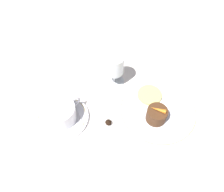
# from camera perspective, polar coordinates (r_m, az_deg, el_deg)

# --- Properties ---
(ground_plane) EXTENTS (3.00, 3.00, 0.00)m
(ground_plane) POSITION_cam_1_polar(r_m,az_deg,el_deg) (0.70, 9.99, -4.49)
(ground_plane) COLOR white
(dinner_plate) EXTENTS (0.25, 0.25, 0.01)m
(dinner_plate) POSITION_cam_1_polar(r_m,az_deg,el_deg) (0.70, 11.85, -3.81)
(dinner_plate) COLOR white
(dinner_plate) RESTS_ON ground_plane
(saucer) EXTENTS (0.16, 0.16, 0.01)m
(saucer) POSITION_cam_1_polar(r_m,az_deg,el_deg) (0.69, -12.82, -5.49)
(saucer) COLOR white
(saucer) RESTS_ON ground_plane
(coffee_cup) EXTENTS (0.13, 0.10, 0.05)m
(coffee_cup) POSITION_cam_1_polar(r_m,az_deg,el_deg) (0.67, -13.54, -4.17)
(coffee_cup) COLOR white
(coffee_cup) RESTS_ON saucer
(spoon) EXTENTS (0.05, 0.11, 0.00)m
(spoon) POSITION_cam_1_polar(r_m,az_deg,el_deg) (0.70, -9.39, -3.30)
(spoon) COLOR silver
(spoon) RESTS_ON saucer
(wine_glass) EXTENTS (0.07, 0.07, 0.12)m
(wine_glass) POSITION_cam_1_polar(r_m,az_deg,el_deg) (0.71, 0.77, 7.78)
(wine_glass) COLOR silver
(wine_glass) RESTS_ON ground_plane
(fork) EXTENTS (0.06, 0.17, 0.01)m
(fork) POSITION_cam_1_polar(r_m,az_deg,el_deg) (0.81, 18.88, 3.42)
(fork) COLOR silver
(fork) RESTS_ON ground_plane
(dessert_cake) EXTENTS (0.06, 0.06, 0.04)m
(dessert_cake) POSITION_cam_1_polar(r_m,az_deg,el_deg) (0.66, 11.56, -4.83)
(dessert_cake) COLOR #4C2D19
(dessert_cake) RESTS_ON dinner_plate
(carrot_garnish) EXTENTS (0.03, 0.05, 0.01)m
(carrot_garnish) POSITION_cam_1_polar(r_m,az_deg,el_deg) (0.64, 11.99, -3.49)
(carrot_garnish) COLOR orange
(carrot_garnish) RESTS_ON dessert_cake
(pineapple_slice) EXTENTS (0.08, 0.08, 0.01)m
(pineapple_slice) POSITION_cam_1_polar(r_m,az_deg,el_deg) (0.72, 9.79, 0.28)
(pineapple_slice) COLOR #EFE075
(pineapple_slice) RESTS_ON dinner_plate
(chocolate_truffle) EXTENTS (0.02, 0.02, 0.02)m
(chocolate_truffle) POSITION_cam_1_polar(r_m,az_deg,el_deg) (0.66, -0.96, -6.90)
(chocolate_truffle) COLOR black
(chocolate_truffle) RESTS_ON ground_plane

